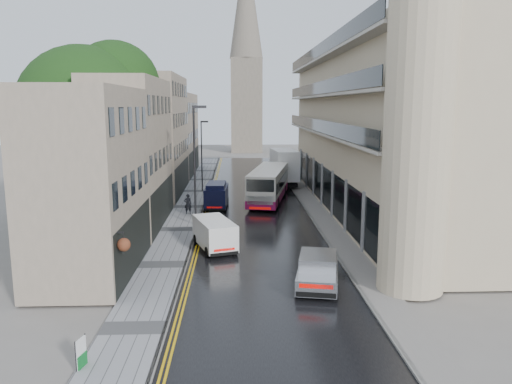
{
  "coord_description": "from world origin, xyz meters",
  "views": [
    {
      "loc": [
        -1.59,
        -16.86,
        9.18
      ],
      "look_at": [
        -0.19,
        18.0,
        3.07
      ],
      "focal_mm": 35.0,
      "sensor_mm": 36.0,
      "label": 1
    }
  ],
  "objects": [
    {
      "name": "lamp_post_far",
      "position": [
        -5.23,
        35.91,
        3.81
      ],
      "size": [
        0.85,
        0.44,
        7.37
      ],
      "primitive_type": null,
      "rotation": [
        0.0,
        0.0,
        -0.32
      ],
      "color": "black",
      "rests_on": "left_sidewalk"
    },
    {
      "name": "white_lorry",
      "position": [
        2.87,
        37.86,
        2.11
      ],
      "size": [
        3.19,
        8.17,
        4.18
      ],
      "primitive_type": null,
      "rotation": [
        0.0,
        0.0,
        0.1
      ],
      "color": "white",
      "rests_on": "road"
    },
    {
      "name": "road",
      "position": [
        0.0,
        27.5,
        0.01
      ],
      "size": [
        9.0,
        85.0,
        0.02
      ],
      "primitive_type": "cube",
      "color": "black",
      "rests_on": "ground"
    },
    {
      "name": "cream_bus",
      "position": [
        -0.28,
        27.48,
        1.6
      ],
      "size": [
        4.79,
        11.88,
        3.16
      ],
      "primitive_type": null,
      "rotation": [
        0.0,
        0.0,
        -0.19
      ],
      "color": "silver",
      "rests_on": "road"
    },
    {
      "name": "tree_far",
      "position": [
        -12.2,
        33.0,
        6.23
      ],
      "size": [
        9.24,
        9.24,
        12.46
      ],
      "primitive_type": null,
      "color": "black",
      "rests_on": "ground"
    },
    {
      "name": "old_shop_row",
      "position": [
        -9.45,
        30.0,
        6.0
      ],
      "size": [
        4.5,
        56.0,
        12.0
      ],
      "primitive_type": null,
      "color": "gray",
      "rests_on": "ground"
    },
    {
      "name": "silver_hatchback",
      "position": [
        1.34,
        6.0,
        0.87
      ],
      "size": [
        2.83,
        4.83,
        1.7
      ],
      "primitive_type": null,
      "rotation": [
        0.0,
        0.0,
        -0.2
      ],
      "color": "#B8B8BD",
      "rests_on": "road"
    },
    {
      "name": "white_van",
      "position": [
        -3.36,
        12.5,
        1.01
      ],
      "size": [
        3.13,
        4.75,
        1.98
      ],
      "primitive_type": null,
      "rotation": [
        0.0,
        0.0,
        0.31
      ],
      "color": "white",
      "rests_on": "road"
    },
    {
      "name": "ground",
      "position": [
        0.0,
        0.0,
        0.0
      ],
      "size": [
        200.0,
        200.0,
        0.0
      ],
      "primitive_type": "plane",
      "color": "slate",
      "rests_on": "ground"
    },
    {
      "name": "church_spire",
      "position": [
        0.5,
        82.0,
        20.0
      ],
      "size": [
        6.4,
        6.4,
        40.0
      ],
      "primitive_type": null,
      "color": "slate",
      "rests_on": "ground"
    },
    {
      "name": "modern_block",
      "position": [
        10.3,
        26.0,
        7.0
      ],
      "size": [
        8.0,
        40.0,
        14.0
      ],
      "primitive_type": null,
      "color": "#BFAE8E",
      "rests_on": "ground"
    },
    {
      "name": "left_sidewalk",
      "position": [
        -5.85,
        27.5,
        0.06
      ],
      "size": [
        2.7,
        85.0,
        0.12
      ],
      "primitive_type": "cube",
      "color": "gray",
      "rests_on": "ground"
    },
    {
      "name": "pedestrian",
      "position": [
        -5.66,
        24.31,
        0.98
      ],
      "size": [
        0.68,
        0.5,
        1.71
      ],
      "primitive_type": "imported",
      "rotation": [
        0.0,
        0.0,
        3.3
      ],
      "color": "black",
      "rests_on": "left_sidewalk"
    },
    {
      "name": "right_sidewalk",
      "position": [
        5.4,
        27.5,
        0.06
      ],
      "size": [
        1.8,
        85.0,
        0.12
      ],
      "primitive_type": "cube",
      "color": "slate",
      "rests_on": "ground"
    },
    {
      "name": "lamp_post_near",
      "position": [
        -4.7,
        20.39,
        4.61
      ],
      "size": [
        1.03,
        0.38,
        8.97
      ],
      "primitive_type": null,
      "rotation": [
        0.0,
        0.0,
        0.16
      ],
      "color": "black",
      "rests_on": "left_sidewalk"
    },
    {
      "name": "tree_near",
      "position": [
        -12.5,
        20.0,
        6.95
      ],
      "size": [
        10.56,
        10.56,
        13.89
      ],
      "primitive_type": null,
      "color": "black",
      "rests_on": "ground"
    },
    {
      "name": "navy_van",
      "position": [
        -4.3,
        25.78,
        1.21
      ],
      "size": [
        2.07,
        4.75,
        2.38
      ],
      "primitive_type": null,
      "rotation": [
        0.0,
        0.0,
        -0.04
      ],
      "color": "black",
      "rests_on": "road"
    },
    {
      "name": "estate_sign",
      "position": [
        -7.05,
        -0.49,
        0.65
      ],
      "size": [
        0.23,
        0.63,
        1.06
      ],
      "primitive_type": null,
      "rotation": [
        0.0,
        0.0,
        -0.25
      ],
      "color": "silver",
      "rests_on": "left_sidewalk"
    }
  ]
}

